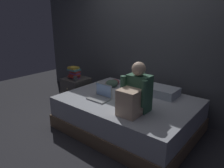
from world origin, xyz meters
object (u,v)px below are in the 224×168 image
pillow (160,91)px  mug (75,79)px  person_sitting (135,94)px  laptop (101,95)px  nightstand (77,92)px  clothes_pile (113,83)px  book_stack (74,73)px  bed (128,114)px

pillow → mug: (-1.46, -0.48, 0.04)m
person_sitting → laptop: bearing=175.0°
nightstand → pillow: pillow is taller
person_sitting → clothes_pile: size_ratio=2.10×
clothes_pile → book_stack: bearing=-159.1°
laptop → nightstand: bearing=159.7°
book_stack → clothes_pile: bearing=20.9°
book_stack → pillow: bearing=13.4°
bed → mug: mug is taller
person_sitting → mug: (-1.51, 0.30, -0.14)m
pillow → mug: mug is taller
laptop → bed: bearing=41.0°
bed → book_stack: size_ratio=8.58×
bed → book_stack: 1.38m
laptop → book_stack: book_stack is taller
pillow → mug: size_ratio=6.22×
nightstand → laptop: (0.98, -0.36, 0.27)m
person_sitting → book_stack: 1.70m
person_sitting → laptop: size_ratio=2.05×
mug → clothes_pile: (0.58, 0.37, -0.06)m
laptop → pillow: size_ratio=0.57×
bed → pillow: size_ratio=3.57×
clothes_pile → bed: bearing=-30.0°
nightstand → clothes_pile: size_ratio=1.82×
book_stack → clothes_pile: 0.78m
laptop → pillow: 0.94m
clothes_pile → nightstand: bearing=-160.4°
laptop → mug: bearing=164.0°
person_sitting → nightstand: bearing=165.5°
nightstand → person_sitting: person_sitting is taller
nightstand → mug: (0.13, -0.12, 0.33)m
bed → person_sitting: size_ratio=3.05×
nightstand → laptop: 1.08m
pillow → nightstand: bearing=-167.2°
mug → clothes_pile: bearing=32.8°
person_sitting → pillow: size_ratio=1.17×
person_sitting → mug: size_ratio=7.28×
pillow → clothes_pile: (-0.88, -0.11, -0.01)m
laptop → mug: size_ratio=3.56×
nightstand → mug: mug is taller
book_stack → mug: (0.14, -0.10, -0.07)m
clothes_pile → laptop: bearing=-65.8°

